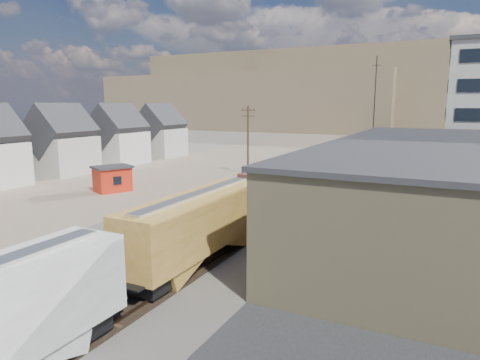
% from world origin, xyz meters
% --- Properties ---
extents(ground, '(300.00, 300.00, 0.00)m').
position_xyz_m(ground, '(0.00, 0.00, 0.00)').
color(ground, '#6B6356').
rests_on(ground, ground).
extents(ballast_bed, '(18.00, 200.00, 0.06)m').
position_xyz_m(ballast_bed, '(0.00, 50.00, 0.03)').
color(ballast_bed, '#4C4742').
rests_on(ballast_bed, ground).
extents(dirt_yard, '(24.00, 180.00, 0.03)m').
position_xyz_m(dirt_yard, '(-20.00, 40.00, 0.01)').
color(dirt_yard, '#806958').
rests_on(dirt_yard, ground).
extents(rail_tracks, '(11.40, 200.00, 0.24)m').
position_xyz_m(rail_tracks, '(-0.55, 50.00, 0.11)').
color(rail_tracks, black).
rests_on(rail_tracks, ground).
extents(freight_train, '(3.00, 119.74, 4.46)m').
position_xyz_m(freight_train, '(3.80, 31.45, 2.79)').
color(freight_train, black).
rests_on(freight_train, ground).
extents(warehouse, '(12.40, 40.40, 7.25)m').
position_xyz_m(warehouse, '(14.98, 25.00, 3.65)').
color(warehouse, tan).
rests_on(warehouse, ground).
extents(utility_pole_north, '(2.20, 0.32, 10.00)m').
position_xyz_m(utility_pole_north, '(-8.50, 42.00, 5.30)').
color(utility_pole_north, '#382619').
rests_on(utility_pole_north, ground).
extents(radio_mast, '(1.20, 0.16, 18.00)m').
position_xyz_m(radio_mast, '(6.00, 60.00, 9.12)').
color(radio_mast, black).
rests_on(radio_mast, ground).
extents(townhouse_row, '(8.15, 68.16, 10.47)m').
position_xyz_m(townhouse_row, '(-34.00, 25.00, 4.34)').
color(townhouse_row, '#B7B2A8').
rests_on(townhouse_row, ground).
extents(hills_north, '(265.00, 80.00, 32.00)m').
position_xyz_m(hills_north, '(0.17, 167.92, 14.10)').
color(hills_north, brown).
rests_on(hills_north, ground).
extents(maintenance_shed, '(4.72, 5.19, 3.08)m').
position_xyz_m(maintenance_shed, '(-17.83, 24.12, 1.58)').
color(maintenance_shed, red).
rests_on(maintenance_shed, ground).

